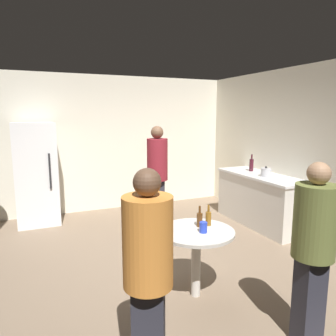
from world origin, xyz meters
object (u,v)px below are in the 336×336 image
Objects in this scene: refrigerator at (36,174)px; kettle at (266,172)px; plastic_cup_blue at (203,227)px; beer_bottle_amber at (208,218)px; person_in_maroon_shirt at (157,170)px; beer_bottle_brown at (200,219)px; person_in_orange_shirt at (148,265)px; wine_bottle_on_counter at (251,165)px; foreground_table at (196,240)px; person_in_olive_shirt at (313,241)px.

kettle is at bearing -26.88° from refrigerator.
plastic_cup_blue is (1.50, -3.27, -0.11)m from refrigerator.
beer_bottle_amber is 1.96m from person_in_maroon_shirt.
person_in_orange_shirt reaches higher than beer_bottle_brown.
person_in_maroon_shirt is at bearing 159.86° from kettle.
wine_bottle_on_counter reaches higher than kettle.
beer_bottle_amber is 0.23m from plastic_cup_blue.
foreground_table is 1.29m from person_in_orange_shirt.
foreground_table is (1.47, -3.19, -0.27)m from refrigerator.
kettle is 2.39m from beer_bottle_brown.
person_in_maroon_shirt is (1.83, -1.17, 0.13)m from refrigerator.
plastic_cup_blue is (-0.05, -0.17, -0.03)m from beer_bottle_brown.
wine_bottle_on_counter reaches higher than beer_bottle_brown.
kettle is at bearing 35.73° from plastic_cup_blue.
refrigerator reaches higher than person_in_orange_shirt.
refrigerator is at bearing 118.09° from beer_bottle_amber.
person_in_orange_shirt is at bearing -133.68° from beer_bottle_brown.
person_in_orange_shirt is 3.18m from person_in_maroon_shirt.
person_in_orange_shirt is at bearing -9.26° from person_in_maroon_shirt.
wine_bottle_on_counter is (3.66, -1.27, 0.12)m from refrigerator.
person_in_orange_shirt reaches higher than foreground_table.
plastic_cup_blue is (0.03, -0.08, 0.16)m from foreground_table.
plastic_cup_blue is at bearing 4.63° from person_in_maroon_shirt.
person_in_olive_shirt reaches higher than kettle.
foreground_table is at bearing -138.80° from wine_bottle_on_counter.
wine_bottle_on_counter is 2.95m from plastic_cup_blue.
person_in_maroon_shirt is (0.17, 1.94, 0.21)m from beer_bottle_amber.
person_in_olive_shirt is at bearing -119.54° from wine_bottle_on_counter.
foreground_table is (-2.19, -1.92, -0.39)m from wine_bottle_on_counter.
beer_bottle_brown is (-0.11, 0.00, 0.00)m from beer_bottle_amber.
person_in_olive_shirt is at bearing -62.40° from foreground_table.
refrigerator is 4.14m from person_in_orange_shirt.
refrigerator is 1.03× the size of person_in_maroon_shirt.
kettle is 2.22× the size of plastic_cup_blue.
foreground_table is 0.50× the size of person_in_orange_shirt.
foreground_table is at bearing -65.31° from refrigerator.
foreground_table is 1.18m from person_in_olive_shirt.
wine_bottle_on_counter is at bearing -27.78° from person_in_olive_shirt.
plastic_cup_blue is at bearing -137.15° from wine_bottle_on_counter.
foreground_table is at bearing 3.35° from person_in_maroon_shirt.
plastic_cup_blue reaches higher than foreground_table.
beer_bottle_amber is at bearing -145.34° from kettle.
person_in_maroon_shirt reaches higher than plastic_cup_blue.
plastic_cup_blue is 1.06m from person_in_olive_shirt.
person_in_orange_shirt reaches higher than wine_bottle_on_counter.
person_in_maroon_shirt is (0.28, 1.94, 0.21)m from beer_bottle_brown.
plastic_cup_blue is at bearing -106.43° from beer_bottle_brown.
plastic_cup_blue is (-2.16, -2.00, -0.23)m from wine_bottle_on_counter.
person_in_olive_shirt is (0.50, -0.93, 0.12)m from plastic_cup_blue.
foreground_table is at bearing -16.56° from person_in_orange_shirt.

